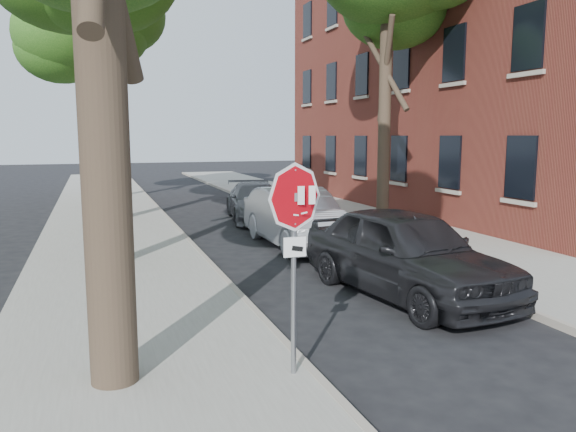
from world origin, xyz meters
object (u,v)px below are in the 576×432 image
apartment_building (508,26)px  car_c (256,202)px  stop_sign (294,228)px  car_b (297,218)px  tree_far (91,42)px  tree_right (385,2)px  car_a (405,252)px

apartment_building → car_c: apartment_building is taller
stop_sign → car_b: (3.02, 8.16, -1.14)m
car_c → car_b: bearing=-85.2°
apartment_building → stop_sign: 21.10m
tree_far → car_b: bearing=-68.8°
car_b → tree_right: bearing=27.5°
stop_sign → tree_right: bearing=56.6°
stop_sign → car_c: (3.30, 13.23, -1.28)m
tree_far → tree_right: size_ratio=1.00×
apartment_building → car_c: 13.39m
stop_sign → car_a: bearing=41.6°
tree_right → car_c: tree_right is taller
stop_sign → car_a: size_ratio=0.52×
stop_sign → tree_far: bearing=95.5°
car_b → car_c: 5.08m
car_b → car_c: bearing=86.0°
car_a → apartment_building: bearing=36.9°
tree_far → car_c: bearing=-56.1°
car_a → car_c: size_ratio=1.07×
tree_right → car_a: size_ratio=1.87×
apartment_building → tree_far: apartment_building is taller
tree_far → tree_right: 14.02m
tree_right → car_c: (-3.38, 3.09, -6.54)m
tree_far → stop_sign: bearing=-84.5°
car_a → car_b: (-0.28, 5.24, -0.04)m
tree_far → car_b: 15.32m
tree_right → apartment_building: bearing=25.9°
stop_sign → car_a: (3.30, 2.93, -1.10)m
apartment_building → tree_right: apartment_building is taller
tree_far → car_a: size_ratio=1.87×
apartment_building → tree_far: size_ratio=2.17×
stop_sign → car_b: stop_sign is taller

